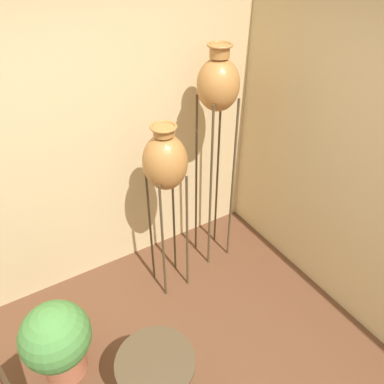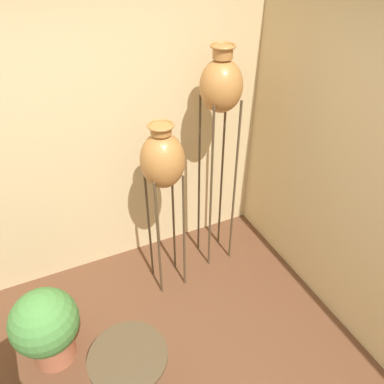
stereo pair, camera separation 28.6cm
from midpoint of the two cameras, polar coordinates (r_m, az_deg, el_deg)
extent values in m
cube|color=#D1B784|center=(3.05, -16.18, 8.01)|extent=(7.43, 0.06, 2.70)
cylinder|color=#473823|center=(3.19, 5.48, -0.71)|extent=(0.02, 0.02, 1.63)
cylinder|color=#473823|center=(3.29, 8.97, 0.30)|extent=(0.02, 0.02, 1.63)
cylinder|color=#473823|center=(3.35, 3.54, 1.41)|extent=(0.02, 0.02, 1.63)
cylinder|color=#473823|center=(3.45, 6.93, 2.31)|extent=(0.02, 0.02, 1.63)
torus|color=#473823|center=(2.93, 7.27, 14.01)|extent=(0.24, 0.24, 0.02)
ellipsoid|color=#A87038|center=(2.90, 7.41, 15.67)|extent=(0.33, 0.33, 0.40)
cylinder|color=#A87038|center=(2.83, 7.80, 20.32)|extent=(0.15, 0.15, 0.09)
torus|color=#A87038|center=(2.82, 7.88, 21.17)|extent=(0.19, 0.19, 0.02)
cylinder|color=#473823|center=(3.06, -2.44, -7.88)|extent=(0.02, 0.02, 1.18)
cylinder|color=#473823|center=(3.13, 1.41, -6.67)|extent=(0.02, 0.02, 1.18)
cylinder|color=#473823|center=(3.22, -4.02, -5.34)|extent=(0.02, 0.02, 1.18)
cylinder|color=#473823|center=(3.28, -0.33, -4.25)|extent=(0.02, 0.02, 1.18)
torus|color=#473823|center=(2.81, -1.51, 3.01)|extent=(0.24, 0.24, 0.02)
ellipsoid|color=#A87038|center=(2.76, -1.54, 4.74)|extent=(0.34, 0.34, 0.44)
cylinder|color=#A87038|center=(2.64, -1.63, 9.43)|extent=(0.15, 0.15, 0.06)
torus|color=#A87038|center=(2.62, -1.64, 10.05)|extent=(0.19, 0.19, 0.02)
cylinder|color=#473823|center=(2.30, -5.96, -23.85)|extent=(0.45, 0.45, 0.02)
cylinder|color=#B26647|center=(3.17, -17.80, -21.56)|extent=(0.30, 0.30, 0.23)
torus|color=#B26647|center=(3.07, -18.21, -20.38)|extent=(0.33, 0.33, 0.02)
sphere|color=#47843D|center=(2.93, -18.89, -18.36)|extent=(0.48, 0.48, 0.48)
camera|label=1|loc=(0.14, -87.38, 1.88)|focal=35.00mm
camera|label=2|loc=(0.14, 92.62, -1.88)|focal=35.00mm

